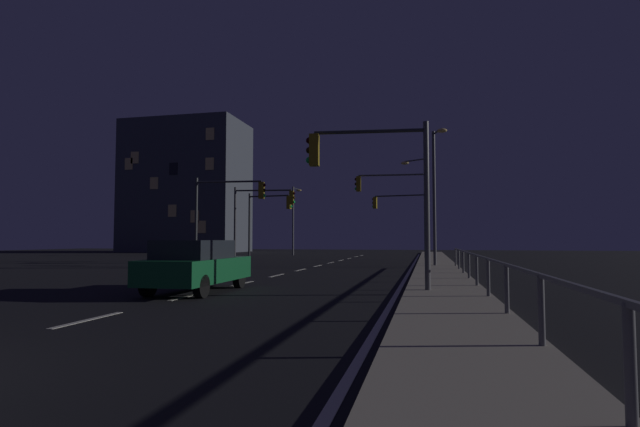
{
  "coord_description": "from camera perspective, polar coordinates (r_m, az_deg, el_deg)",
  "views": [
    {
      "loc": [
        6.55,
        -3.23,
        1.58
      ],
      "look_at": [
        1.07,
        21.02,
        2.96
      ],
      "focal_mm": 26.7,
      "sensor_mm": 36.0,
      "label": 1
    }
  ],
  "objects": [
    {
      "name": "street_lamp_across_street",
      "position": [
        27.91,
        13.68,
        3.34
      ],
      "size": [
        0.81,
        1.48,
        7.71
      ],
      "color": "#4C4C51",
      "rests_on": "sidewalk_right"
    },
    {
      "name": "car",
      "position": [
        14.97,
        -14.56,
        -5.99
      ],
      "size": [
        1.91,
        4.44,
        1.57
      ],
      "color": "#14592D",
      "rests_on": "ground"
    },
    {
      "name": "traffic_light_far_right",
      "position": [
        29.81,
        9.0,
        1.88
      ],
      "size": [
        4.45,
        0.56,
        5.72
      ],
      "color": "#4C4C51",
      "rests_on": "sidewalk_right"
    },
    {
      "name": "ground_plane",
      "position": [
        21.79,
        -4.82,
        -7.33
      ],
      "size": [
        112.0,
        112.0,
        0.0
      ],
      "primitive_type": "plane",
      "color": "black",
      "rests_on": "ground"
    },
    {
      "name": "traffic_light_far_left",
      "position": [
        33.2,
        -7.04,
        0.56
      ],
      "size": [
        4.28,
        0.75,
        5.27
      ],
      "color": "#38383D",
      "rests_on": "ground"
    },
    {
      "name": "traffic_light_near_right",
      "position": [
        38.66,
        9.7,
        0.25
      ],
      "size": [
        4.32,
        0.76,
        5.25
      ],
      "color": "#2D3033",
      "rests_on": "sidewalk_right"
    },
    {
      "name": "traffic_light_overhead_east",
      "position": [
        35.64,
        -6.25,
        0.06
      ],
      "size": [
        3.56,
        0.65,
        5.1
      ],
      "color": "#2D3033",
      "rests_on": "ground"
    },
    {
      "name": "barrier_fence",
      "position": [
        14.5,
        18.81,
        -5.79
      ],
      "size": [
        0.09,
        26.45,
        0.98
      ],
      "color": "#59595E",
      "rests_on": "sidewalk_right"
    },
    {
      "name": "street_lamp_corner",
      "position": [
        49.37,
        -3.11,
        -0.06
      ],
      "size": [
        0.57,
        1.78,
        7.1
      ],
      "color": "#4C4C51",
      "rests_on": "ground"
    },
    {
      "name": "traffic_light_mid_right",
      "position": [
        27.83,
        -11.11,
        1.18
      ],
      "size": [
        4.18,
        0.63,
        5.18
      ],
      "color": "#2D3033",
      "rests_on": "ground"
    },
    {
      "name": "traffic_light_far_center",
      "position": [
        14.22,
        6.18,
        5.01
      ],
      "size": [
        3.63,
        0.61,
        4.92
      ],
      "color": "#4C4C51",
      "rests_on": "sidewalk_right"
    },
    {
      "name": "lane_markings_center",
      "position": [
        25.14,
        -2.4,
        -6.77
      ],
      "size": [
        0.14,
        50.0,
        0.01
      ],
      "color": "silver",
      "rests_on": "ground"
    },
    {
      "name": "building_distant",
      "position": [
        65.95,
        -15.68,
        3.05
      ],
      "size": [
        15.2,
        9.18,
        17.2
      ],
      "color": "#3D424C",
      "rests_on": "ground"
    },
    {
      "name": "sidewalk_right",
      "position": [
        20.79,
        14.22,
        -7.25
      ],
      "size": [
        2.31,
        77.0,
        0.14
      ],
      "primitive_type": "cube",
      "color": "#9E937F",
      "rests_on": "ground"
    },
    {
      "name": "street_lamp_mid_block",
      "position": [
        33.89,
        12.17,
        1.84
      ],
      "size": [
        1.87,
        1.22,
        7.23
      ],
      "color": "#38383D",
      "rests_on": "sidewalk_right"
    },
    {
      "name": "lane_edge_line",
      "position": [
        25.79,
        10.79,
        -6.63
      ],
      "size": [
        0.14,
        53.0,
        0.01
      ],
      "color": "silver",
      "rests_on": "ground"
    }
  ]
}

